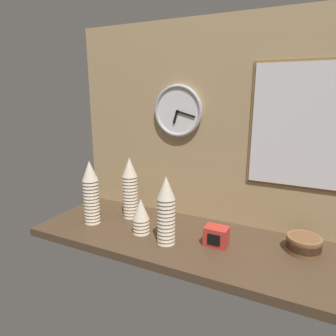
# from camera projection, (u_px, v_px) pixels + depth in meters

# --- Properties ---
(ground_plane) EXTENTS (1.60, 0.56, 0.04)m
(ground_plane) POSITION_uv_depth(u_px,v_px,m) (193.00, 241.00, 1.46)
(ground_plane) COLOR #4C3826
(wall_tiled_back) EXTENTS (1.60, 0.03, 1.05)m
(wall_tiled_back) POSITION_uv_depth(u_px,v_px,m) (214.00, 124.00, 1.56)
(wall_tiled_back) COLOR tan
(wall_tiled_back) RESTS_ON ground_plane
(cup_stack_center) EXTENTS (0.09, 0.09, 0.33)m
(cup_stack_center) POSITION_uv_depth(u_px,v_px,m) (166.00, 210.00, 1.37)
(cup_stack_center) COLOR beige
(cup_stack_center) RESTS_ON ground_plane
(cup_stack_far_left) EXTENTS (0.09, 0.09, 0.34)m
(cup_stack_far_left) POSITION_uv_depth(u_px,v_px,m) (91.00, 192.00, 1.59)
(cup_stack_far_left) COLOR beige
(cup_stack_far_left) RESTS_ON ground_plane
(cup_stack_center_left) EXTENTS (0.09, 0.09, 0.18)m
(cup_stack_center_left) POSITION_uv_depth(u_px,v_px,m) (141.00, 216.00, 1.49)
(cup_stack_center_left) COLOR beige
(cup_stack_center_left) RESTS_ON ground_plane
(cup_stack_left) EXTENTS (0.09, 0.09, 0.34)m
(cup_stack_left) POSITION_uv_depth(u_px,v_px,m) (130.00, 188.00, 1.66)
(cup_stack_left) COLOR beige
(cup_stack_left) RESTS_ON ground_plane
(bowl_stack_far_right) EXTENTS (0.15, 0.15, 0.07)m
(bowl_stack_far_right) POSITION_uv_depth(u_px,v_px,m) (304.00, 244.00, 1.32)
(bowl_stack_far_right) COLOR brown
(bowl_stack_far_right) RESTS_ON ground_plane
(wall_clock) EXTENTS (0.28, 0.03, 0.28)m
(wall_clock) POSITION_uv_depth(u_px,v_px,m) (178.00, 111.00, 1.60)
(wall_clock) COLOR white
(menu_board) EXTENTS (0.45, 0.01, 0.58)m
(menu_board) POSITION_uv_depth(u_px,v_px,m) (300.00, 126.00, 1.36)
(menu_board) COLOR olive
(napkin_dispenser) EXTENTS (0.11, 0.08, 0.09)m
(napkin_dispenser) POSITION_uv_depth(u_px,v_px,m) (216.00, 236.00, 1.38)
(napkin_dispenser) COLOR red
(napkin_dispenser) RESTS_ON ground_plane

